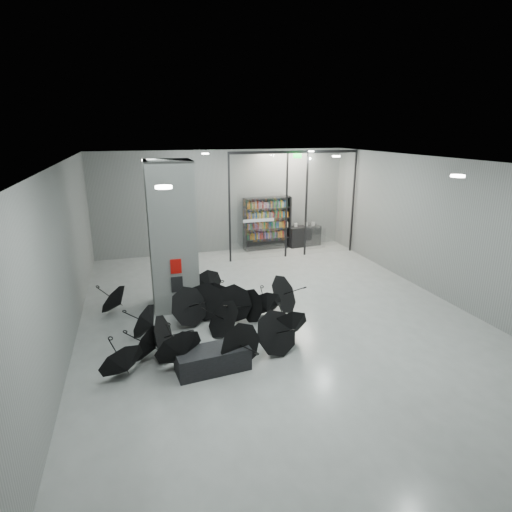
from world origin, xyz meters
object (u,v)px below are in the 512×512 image
object	(u,v)px
umbrella_cluster	(214,322)
bench	(213,359)
column	(172,236)
bookshelf	(267,223)
shop_counter	(303,236)

from	to	relation	value
umbrella_cluster	bench	bearing A→B (deg)	-102.60
column	bookshelf	xyz separation A→B (m)	(4.25, 4.75, -0.93)
bench	shop_counter	world-z (taller)	shop_counter
shop_counter	umbrella_cluster	distance (m)	8.51
bench	umbrella_cluster	bearing A→B (deg)	71.75
bench	bookshelf	world-z (taller)	bookshelf
bookshelf	bench	bearing A→B (deg)	-118.88
shop_counter	column	bearing A→B (deg)	-147.97
bench	umbrella_cluster	xyz separation A→B (m)	(0.35, 1.55, 0.06)
column	umbrella_cluster	bearing A→B (deg)	-70.31
shop_counter	umbrella_cluster	bearing A→B (deg)	-134.46
bench	bookshelf	xyz separation A→B (m)	(3.89, 8.28, 0.83)
shop_counter	bookshelf	bearing A→B (deg)	173.72
bookshelf	umbrella_cluster	bearing A→B (deg)	-121.47
column	bench	bearing A→B (deg)	-84.11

